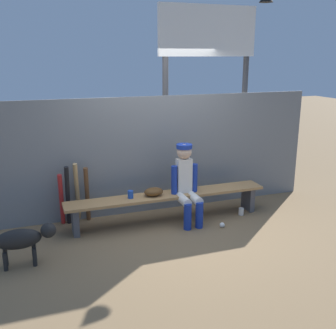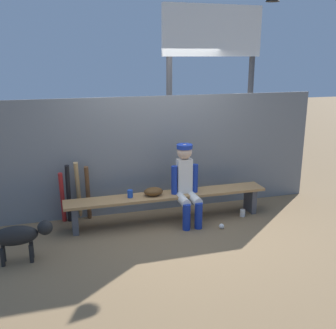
{
  "view_description": "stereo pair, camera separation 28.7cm",
  "coord_description": "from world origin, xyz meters",
  "px_view_note": "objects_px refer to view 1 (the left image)",
  "views": [
    {
      "loc": [
        -1.84,
        -5.19,
        2.39
      ],
      "look_at": [
        0.0,
        0.0,
        0.87
      ],
      "focal_mm": 42.37,
      "sensor_mm": 36.0,
      "label": 1
    },
    {
      "loc": [
        -1.57,
        -5.28,
        2.39
      ],
      "look_at": [
        0.0,
        0.0,
        0.87
      ],
      "focal_mm": 42.37,
      "sensor_mm": 36.0,
      "label": 2
    }
  ],
  "objects_px": {
    "bat_wood_dark": "(87,194)",
    "cup_on_ground": "(241,211)",
    "baseball_glove": "(154,192)",
    "bat_aluminum_red": "(61,200)",
    "bat_aluminum_black": "(68,196)",
    "cup_on_bench": "(130,194)",
    "dugout_bench": "(168,199)",
    "player_seated": "(187,181)",
    "bat_wood_tan": "(77,192)",
    "dog": "(23,239)",
    "scoreboard": "(211,56)",
    "baseball": "(222,225)"
  },
  "relations": [
    {
      "from": "bat_aluminum_red",
      "to": "cup_on_ground",
      "type": "bearing_deg",
      "value": -10.98
    },
    {
      "from": "bat_wood_dark",
      "to": "cup_on_ground",
      "type": "height_order",
      "value": "bat_wood_dark"
    },
    {
      "from": "cup_on_bench",
      "to": "dog",
      "type": "relative_size",
      "value": 0.13
    },
    {
      "from": "bat_aluminum_red",
      "to": "cup_on_bench",
      "type": "relative_size",
      "value": 7.32
    },
    {
      "from": "baseball_glove",
      "to": "cup_on_ground",
      "type": "xyz_separation_m",
      "value": [
        1.37,
        -0.17,
        -0.43
      ]
    },
    {
      "from": "bat_wood_dark",
      "to": "cup_on_ground",
      "type": "bearing_deg",
      "value": -13.27
    },
    {
      "from": "bat_aluminum_red",
      "to": "player_seated",
      "type": "bearing_deg",
      "value": -14.4
    },
    {
      "from": "bat_aluminum_black",
      "to": "cup_on_ground",
      "type": "xyz_separation_m",
      "value": [
        2.55,
        -0.49,
        -0.4
      ]
    },
    {
      "from": "dugout_bench",
      "to": "cup_on_bench",
      "type": "xyz_separation_m",
      "value": [
        -0.56,
        0.02,
        0.14
      ]
    },
    {
      "from": "bat_aluminum_black",
      "to": "cup_on_bench",
      "type": "distance_m",
      "value": 0.9
    },
    {
      "from": "player_seated",
      "to": "cup_on_ground",
      "type": "bearing_deg",
      "value": -4.08
    },
    {
      "from": "player_seated",
      "to": "baseball",
      "type": "height_order",
      "value": "player_seated"
    },
    {
      "from": "dugout_bench",
      "to": "bat_wood_tan",
      "type": "relative_size",
      "value": 3.21
    },
    {
      "from": "player_seated",
      "to": "cup_on_ground",
      "type": "xyz_separation_m",
      "value": [
        0.89,
        -0.06,
        -0.57
      ]
    },
    {
      "from": "baseball_glove",
      "to": "bat_wood_dark",
      "type": "xyz_separation_m",
      "value": [
        -0.91,
        0.37,
        -0.06
      ]
    },
    {
      "from": "bat_aluminum_black",
      "to": "dog",
      "type": "bearing_deg",
      "value": -121.69
    },
    {
      "from": "cup_on_ground",
      "to": "scoreboard",
      "type": "xyz_separation_m",
      "value": [
        0.05,
        1.34,
        2.33
      ]
    },
    {
      "from": "bat_wood_tan",
      "to": "cup_on_bench",
      "type": "xyz_separation_m",
      "value": [
        0.7,
        -0.39,
        0.01
      ]
    },
    {
      "from": "dugout_bench",
      "to": "cup_on_bench",
      "type": "bearing_deg",
      "value": 178.26
    },
    {
      "from": "bat_wood_dark",
      "to": "bat_aluminum_black",
      "type": "relative_size",
      "value": 0.94
    },
    {
      "from": "player_seated",
      "to": "dog",
      "type": "bearing_deg",
      "value": -166.16
    },
    {
      "from": "bat_aluminum_black",
      "to": "cup_on_ground",
      "type": "bearing_deg",
      "value": -10.97
    },
    {
      "from": "bat_wood_tan",
      "to": "scoreboard",
      "type": "bearing_deg",
      "value": 17.2
    },
    {
      "from": "baseball_glove",
      "to": "bat_wood_tan",
      "type": "relative_size",
      "value": 0.3
    },
    {
      "from": "bat_wood_dark",
      "to": "dugout_bench",
      "type": "bearing_deg",
      "value": -18.01
    },
    {
      "from": "bat_wood_dark",
      "to": "bat_aluminum_red",
      "type": "distance_m",
      "value": 0.37
    },
    {
      "from": "bat_aluminum_black",
      "to": "dugout_bench",
      "type": "bearing_deg",
      "value": -13.0
    },
    {
      "from": "bat_wood_tan",
      "to": "dugout_bench",
      "type": "bearing_deg",
      "value": -18.03
    },
    {
      "from": "scoreboard",
      "to": "baseball_glove",
      "type": "bearing_deg",
      "value": -140.34
    },
    {
      "from": "dugout_bench",
      "to": "player_seated",
      "type": "bearing_deg",
      "value": -22.94
    },
    {
      "from": "player_seated",
      "to": "bat_aluminum_black",
      "type": "xyz_separation_m",
      "value": [
        -1.66,
        0.43,
        -0.17
      ]
    },
    {
      "from": "baseball_glove",
      "to": "player_seated",
      "type": "bearing_deg",
      "value": -12.64
    },
    {
      "from": "cup_on_bench",
      "to": "dugout_bench",
      "type": "bearing_deg",
      "value": -1.74
    },
    {
      "from": "baseball_glove",
      "to": "dog",
      "type": "relative_size",
      "value": 0.33
    },
    {
      "from": "bat_wood_tan",
      "to": "bat_aluminum_black",
      "type": "height_order",
      "value": "bat_wood_tan"
    },
    {
      "from": "baseball_glove",
      "to": "cup_on_bench",
      "type": "relative_size",
      "value": 2.55
    },
    {
      "from": "dog",
      "to": "bat_aluminum_black",
      "type": "bearing_deg",
      "value": 58.31
    },
    {
      "from": "dog",
      "to": "cup_on_bench",
      "type": "bearing_deg",
      "value": 25.09
    },
    {
      "from": "baseball_glove",
      "to": "bat_aluminum_red",
      "type": "xyz_separation_m",
      "value": [
        -1.27,
        0.34,
        -0.08
      ]
    },
    {
      "from": "bat_wood_dark",
      "to": "scoreboard",
      "type": "relative_size",
      "value": 0.25
    },
    {
      "from": "baseball",
      "to": "player_seated",
      "type": "bearing_deg",
      "value": 136.24
    },
    {
      "from": "cup_on_ground",
      "to": "bat_wood_tan",
      "type": "bearing_deg",
      "value": 166.44
    },
    {
      "from": "player_seated",
      "to": "bat_aluminum_red",
      "type": "distance_m",
      "value": 1.82
    },
    {
      "from": "bat_wood_dark",
      "to": "cup_on_bench",
      "type": "bearing_deg",
      "value": -31.72
    },
    {
      "from": "player_seated",
      "to": "bat_wood_tan",
      "type": "height_order",
      "value": "player_seated"
    },
    {
      "from": "bat_wood_tan",
      "to": "baseball",
      "type": "height_order",
      "value": "bat_wood_tan"
    },
    {
      "from": "dugout_bench",
      "to": "bat_wood_tan",
      "type": "bearing_deg",
      "value": 161.97
    },
    {
      "from": "cup_on_bench",
      "to": "scoreboard",
      "type": "distance_m",
      "value": 2.84
    },
    {
      "from": "bat_wood_tan",
      "to": "dog",
      "type": "xyz_separation_m",
      "value": [
        -0.76,
        -1.08,
        -0.13
      ]
    },
    {
      "from": "baseball_glove",
      "to": "bat_wood_dark",
      "type": "bearing_deg",
      "value": 157.97
    }
  ]
}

